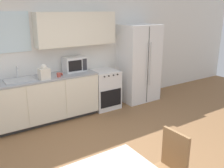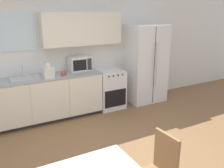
# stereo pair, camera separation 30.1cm
# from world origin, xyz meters

# --- Properties ---
(ground_plane) EXTENTS (12.00, 12.00, 0.00)m
(ground_plane) POSITION_xyz_m (0.00, 0.00, 0.00)
(ground_plane) COLOR olive
(wall_back) EXTENTS (12.00, 0.38, 2.70)m
(wall_back) POSITION_xyz_m (0.10, 2.33, 1.43)
(wall_back) COLOR silver
(wall_back) RESTS_ON ground_plane
(kitchen_counter) EXTENTS (2.30, 0.63, 0.94)m
(kitchen_counter) POSITION_xyz_m (-0.25, 2.02, 0.47)
(kitchen_counter) COLOR #333333
(kitchen_counter) RESTS_ON ground_plane
(oven_range) EXTENTS (0.61, 0.64, 0.89)m
(oven_range) POSITION_xyz_m (1.20, 2.01, 0.44)
(oven_range) COLOR white
(oven_range) RESTS_ON ground_plane
(refrigerator) EXTENTS (0.92, 0.72, 1.88)m
(refrigerator) POSITION_xyz_m (2.21, 1.99, 0.94)
(refrigerator) COLOR white
(refrigerator) RESTS_ON ground_plane
(kitchen_sink) EXTENTS (0.55, 0.40, 0.25)m
(kitchen_sink) POSITION_xyz_m (-0.65, 2.03, 0.96)
(kitchen_sink) COLOR #B7BABC
(kitchen_sink) RESTS_ON kitchen_counter
(microwave) EXTENTS (0.46, 0.33, 0.31)m
(microwave) POSITION_xyz_m (0.54, 2.14, 1.10)
(microwave) COLOR silver
(microwave) RESTS_ON kitchen_counter
(coffee_mug) EXTENTS (0.12, 0.08, 0.08)m
(coffee_mug) POSITION_xyz_m (0.08, 1.88, 0.98)
(coffee_mug) COLOR #BF4C3F
(coffee_mug) RESTS_ON kitchen_counter
(grocery_bag_0) EXTENTS (0.21, 0.18, 0.30)m
(grocery_bag_0) POSITION_xyz_m (-0.22, 1.86, 1.07)
(grocery_bag_0) COLOR silver
(grocery_bag_0) RESTS_ON kitchen_counter
(dining_chair_side) EXTENTS (0.42, 0.42, 0.93)m
(dining_chair_side) POSITION_xyz_m (0.22, -1.02, 0.54)
(dining_chair_side) COLOR #997047
(dining_chair_side) RESTS_ON ground_plane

